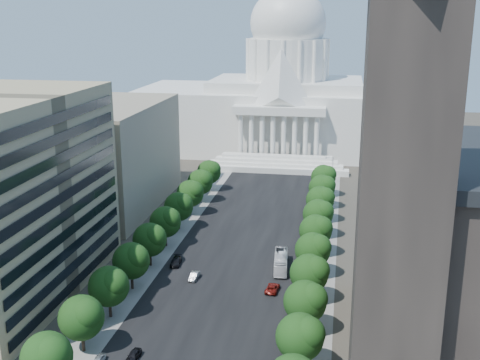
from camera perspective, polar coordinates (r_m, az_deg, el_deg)
The scene contains 34 objects.
road_asphalt at distance 160.91m, azimuth 0.99°, elevation -4.32°, with size 30.00×260.00×0.01m, color black.
sidewalk_left at distance 164.71m, azimuth -5.57°, elevation -3.92°, with size 8.00×260.00×0.02m, color gray.
sidewalk_right at distance 159.30m, azimuth 7.78°, elevation -4.67°, with size 8.00×260.00×0.02m, color gray.
capitol at distance 248.01m, azimuth 4.42°, elevation 7.45°, with size 120.00×56.00×73.00m.
office_block_left_far at distance 179.14m, azimuth -13.84°, elevation 2.29°, with size 38.00×52.00×30.00m, color gray.
tree_l_a at distance 95.24m, azimuth -17.74°, elevation -15.64°, with size 7.79×7.60×9.97m.
tree_l_b at distance 104.54m, azimuth -14.70°, elevation -12.44°, with size 7.79×7.60×9.97m.
tree_l_c at distance 114.35m, azimuth -12.22°, elevation -9.75°, with size 7.79×7.60×9.97m.
tree_l_d at distance 124.54m, azimuth -10.17°, elevation -7.47°, with size 7.79×7.60×9.97m.
tree_l_e at distance 135.03m, azimuth -8.46°, elevation -5.54°, with size 7.79×7.60×9.97m.
tree_l_f at distance 145.75m, azimuth -7.00°, elevation -3.89°, with size 7.79×7.60×9.97m.
tree_l_g at distance 156.65m, azimuth -5.75°, elevation -2.46°, with size 7.79×7.60×9.97m.
tree_l_h at distance 167.71m, azimuth -4.67°, elevation -1.22°, with size 7.79×7.60×9.97m.
tree_l_i at distance 178.89m, azimuth -3.72°, elevation -0.13°, with size 7.79×7.60×9.97m.
tree_l_j at distance 190.17m, azimuth -2.88°, elevation 0.83°, with size 7.79×7.60×9.97m.
tree_r_b at distance 96.41m, azimuth 5.89°, elevation -14.51°, with size 7.79×7.60×9.97m.
tree_r_c at distance 106.96m, azimuth 6.36°, elevation -11.32°, with size 7.79×7.60×9.97m.
tree_r_d at distance 117.79m, azimuth 6.74°, elevation -8.71°, with size 7.79×7.60×9.97m.
tree_r_e at distance 128.83m, azimuth 7.05°, elevation -6.54°, with size 7.79×7.60×9.97m.
tree_r_f at distance 140.03m, azimuth 7.31°, elevation -4.72°, with size 7.79×7.60×9.97m.
tree_r_g at distance 151.35m, azimuth 7.53°, elevation -3.17°, with size 7.79×7.60×9.97m.
tree_r_h at distance 162.76m, azimuth 7.71°, elevation -1.83°, with size 7.79×7.60×9.97m.
tree_r_i at distance 174.26m, azimuth 7.88°, elevation -0.67°, with size 7.79×7.60×9.97m.
tree_r_j at distance 185.82m, azimuth 8.02°, elevation 0.34°, with size 7.79×7.60×9.97m.
streetlight_b at distance 106.47m, azimuth 7.18°, elevation -11.86°, with size 2.61×0.44×9.00m.
streetlight_c at distance 129.20m, azimuth 7.74°, elevation -6.80°, with size 2.61×0.44×9.00m.
streetlight_d at distance 152.64m, azimuth 8.13°, elevation -3.28°, with size 2.61×0.44×9.00m.
streetlight_e at distance 176.51m, azimuth 8.40°, elevation -0.70°, with size 2.61×0.44×9.00m.
streetlight_f at distance 200.65m, azimuth 8.62°, elevation 1.27°, with size 2.61×0.44×9.00m.
car_dark_a at distance 103.55m, azimuth -10.07°, elevation -16.09°, with size 1.67×4.16×1.42m, color black.
car_silver at distance 129.70m, azimuth -4.36°, elevation -9.07°, with size 1.50×4.31×1.42m, color #A4A8AC.
car_red at distance 124.24m, azimuth 3.09°, elevation -10.20°, with size 2.37×5.14×1.43m, color maroon.
car_dark_b at distance 137.07m, azimuth -6.08°, elevation -7.69°, with size 2.14×5.26×1.53m, color black.
city_bus at distance 134.24m, azimuth 3.90°, elevation -7.73°, with size 2.80×11.97×3.34m, color silver.
Camera 1 is at (23.04, -59.62, 54.53)m, focal length 45.00 mm.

